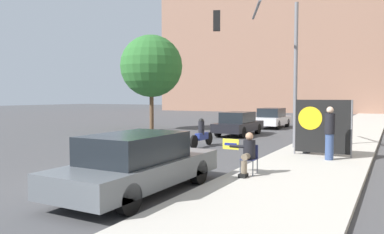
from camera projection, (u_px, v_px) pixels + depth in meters
ground_plane at (124, 182)px, 10.06m from camera, size 160.00×160.00×0.00m
sidewalk_curb at (346, 136)px, 21.32m from camera, size 3.49×90.00×0.12m
seated_protester at (247, 152)px, 10.39m from camera, size 0.97×0.77×1.18m
jogger_on_sidewalk at (330, 133)px, 12.83m from camera, size 0.34×0.34×1.84m
pedestrian_behind at (307, 131)px, 14.41m from camera, size 0.34×0.34×1.64m
protest_banner at (322, 126)px, 13.74m from camera, size 2.05×0.06×2.06m
traffic_light_pole at (267, 50)px, 15.88m from camera, size 3.34×3.11×6.14m
parked_car_curbside at (138, 163)px, 8.86m from camera, size 1.84×4.78×1.44m
car_on_road_nearest at (238, 124)px, 22.18m from camera, size 1.70×4.27×1.39m
car_on_road_midblock at (272, 118)px, 27.42m from camera, size 1.78×4.16×1.46m
motorcycle_on_road at (202, 135)px, 17.16m from camera, size 0.28×2.12×1.31m
street_tree_near_curb at (151, 66)px, 25.66m from camera, size 4.26×4.26×6.52m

